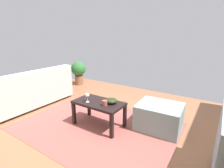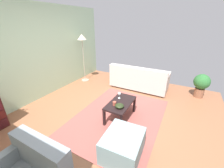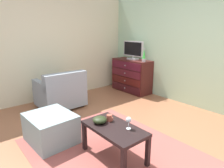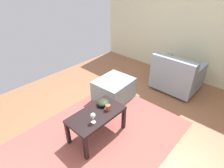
{
  "view_description": "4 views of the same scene",
  "coord_description": "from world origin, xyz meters",
  "px_view_note": "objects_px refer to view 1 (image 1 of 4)",
  "views": [
    {
      "loc": [
        -1.46,
        1.83,
        1.52
      ],
      "look_at": [
        -0.1,
        -0.24,
        0.8
      ],
      "focal_mm": 27.27,
      "sensor_mm": 36.0,
      "label": 1
    },
    {
      "loc": [
        -2.31,
        -1.37,
        2.1
      ],
      "look_at": [
        -0.09,
        -0.17,
        0.97
      ],
      "focal_mm": 22.48,
      "sensor_mm": 36.0,
      "label": 2
    },
    {
      "loc": [
        1.9,
        -1.72,
        1.61
      ],
      "look_at": [
        -0.01,
        -0.13,
        0.93
      ],
      "focal_mm": 31.81,
      "sensor_mm": 36.0,
      "label": 3
    },
    {
      "loc": [
        1.5,
        1.28,
        2.16
      ],
      "look_at": [
        -0.04,
        -0.14,
        0.89
      ],
      "focal_mm": 28.92,
      "sensor_mm": 36.0,
      "label": 4
    }
  ],
  "objects_px": {
    "mug": "(105,103)",
    "wine_glass": "(87,95)",
    "potted_plant": "(79,71)",
    "bowl_decorative": "(111,101)",
    "ottoman": "(159,117)",
    "coffee_table": "(99,105)",
    "couch_large": "(29,92)"
  },
  "relations": [
    {
      "from": "wine_glass",
      "to": "potted_plant",
      "type": "distance_m",
      "value": 2.6
    },
    {
      "from": "wine_glass",
      "to": "coffee_table",
      "type": "bearing_deg",
      "value": -145.31
    },
    {
      "from": "coffee_table",
      "to": "couch_large",
      "type": "xyz_separation_m",
      "value": [
        1.8,
        0.16,
        -0.05
      ]
    },
    {
      "from": "bowl_decorative",
      "to": "mug",
      "type": "bearing_deg",
      "value": 74.6
    },
    {
      "from": "mug",
      "to": "potted_plant",
      "type": "height_order",
      "value": "potted_plant"
    },
    {
      "from": "mug",
      "to": "wine_glass",
      "type": "bearing_deg",
      "value": 6.97
    },
    {
      "from": "ottoman",
      "to": "potted_plant",
      "type": "relative_size",
      "value": 0.97
    },
    {
      "from": "bowl_decorative",
      "to": "potted_plant",
      "type": "relative_size",
      "value": 0.26
    },
    {
      "from": "mug",
      "to": "ottoman",
      "type": "distance_m",
      "value": 0.94
    },
    {
      "from": "wine_glass",
      "to": "mug",
      "type": "distance_m",
      "value": 0.33
    },
    {
      "from": "coffee_table",
      "to": "wine_glass",
      "type": "distance_m",
      "value": 0.26
    },
    {
      "from": "coffee_table",
      "to": "potted_plant",
      "type": "relative_size",
      "value": 1.18
    },
    {
      "from": "wine_glass",
      "to": "bowl_decorative",
      "type": "xyz_separation_m",
      "value": [
        -0.36,
        -0.18,
        -0.07
      ]
    },
    {
      "from": "bowl_decorative",
      "to": "ottoman",
      "type": "xyz_separation_m",
      "value": [
        -0.69,
        -0.4,
        -0.26
      ]
    },
    {
      "from": "coffee_table",
      "to": "mug",
      "type": "bearing_deg",
      "value": 158.98
    },
    {
      "from": "mug",
      "to": "bowl_decorative",
      "type": "distance_m",
      "value": 0.14
    },
    {
      "from": "potted_plant",
      "to": "wine_glass",
      "type": "bearing_deg",
      "value": 137.38
    },
    {
      "from": "bowl_decorative",
      "to": "couch_large",
      "type": "relative_size",
      "value": 0.1
    },
    {
      "from": "mug",
      "to": "couch_large",
      "type": "bearing_deg",
      "value": 2.68
    },
    {
      "from": "ottoman",
      "to": "potted_plant",
      "type": "bearing_deg",
      "value": -21.85
    },
    {
      "from": "couch_large",
      "to": "coffee_table",
      "type": "bearing_deg",
      "value": -175.0
    },
    {
      "from": "couch_large",
      "to": "bowl_decorative",
      "type": "bearing_deg",
      "value": -173.5
    },
    {
      "from": "ottoman",
      "to": "mug",
      "type": "bearing_deg",
      "value": 36.29
    },
    {
      "from": "mug",
      "to": "potted_plant",
      "type": "relative_size",
      "value": 0.16
    },
    {
      "from": "coffee_table",
      "to": "wine_glass",
      "type": "height_order",
      "value": "wine_glass"
    },
    {
      "from": "wine_glass",
      "to": "mug",
      "type": "height_order",
      "value": "wine_glass"
    },
    {
      "from": "wine_glass",
      "to": "bowl_decorative",
      "type": "bearing_deg",
      "value": -153.89
    },
    {
      "from": "wine_glass",
      "to": "potted_plant",
      "type": "xyz_separation_m",
      "value": [
        1.91,
        -1.76,
        -0.12
      ]
    },
    {
      "from": "coffee_table",
      "to": "couch_large",
      "type": "relative_size",
      "value": 0.46
    },
    {
      "from": "potted_plant",
      "to": "mug",
      "type": "bearing_deg",
      "value": 142.41
    },
    {
      "from": "couch_large",
      "to": "ottoman",
      "type": "height_order",
      "value": "couch_large"
    },
    {
      "from": "ottoman",
      "to": "potted_plant",
      "type": "height_order",
      "value": "potted_plant"
    }
  ]
}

